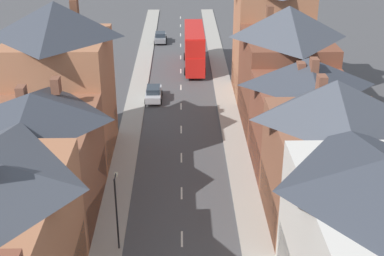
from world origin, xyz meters
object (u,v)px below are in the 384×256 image
double_decker_bus_lead (194,47)px  car_parked_right_a (154,93)px  street_lamp (117,208)px  car_near_blue (160,37)px

double_decker_bus_lead → car_parked_right_a: 12.58m
car_parked_right_a → street_lamp: bearing=-92.4°
double_decker_bus_lead → street_lamp: bearing=-99.0°
car_near_blue → car_parked_right_a: size_ratio=0.90×
car_parked_right_a → street_lamp: (-1.15, -26.91, 2.42)m
car_near_blue → car_parked_right_a: 23.73m
street_lamp → car_near_blue: bearing=88.7°
car_parked_right_a → street_lamp: size_ratio=0.79×
double_decker_bus_lead → car_near_blue: double_decker_bus_lead is taller
double_decker_bus_lead → car_parked_right_a: double_decker_bus_lead is taller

